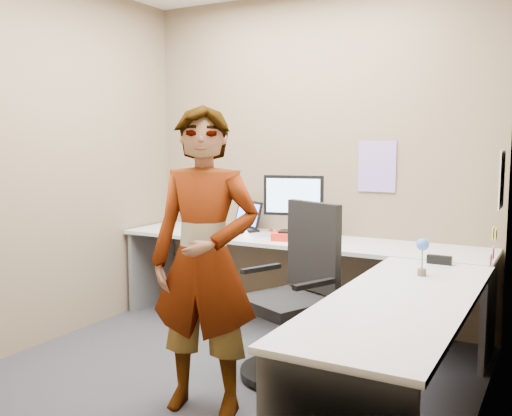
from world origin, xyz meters
The scene contains 20 objects.
ground centered at (0.00, 0.00, 0.00)m, with size 3.00×3.00×0.00m, color black.
wall_back centered at (0.00, 1.30, 1.35)m, with size 3.00×3.00×0.00m, color brown.
wall_right centered at (1.50, 0.00, 1.35)m, with size 2.70×2.70×0.00m, color brown.
wall_left centered at (-1.50, 0.00, 1.35)m, with size 2.70×2.70×0.00m, color brown.
desk centered at (0.44, 0.39, 0.59)m, with size 2.98×2.58×0.73m.
paper_ream centered at (0.00, 0.91, 0.76)m, with size 0.29×0.21×0.06m, color red.
monitor centered at (0.00, 0.93, 1.05)m, with size 0.46×0.18×0.44m.
laptop centered at (-0.59, 1.14, 0.79)m, with size 0.45×0.42×0.25m.
trackball_mouse centered at (-0.21, 0.97, 0.76)m, with size 0.12×0.08×0.07m.
origami centered at (-0.36, 0.83, 0.76)m, with size 0.10×0.10×0.06m, color white.
stapler centered at (1.19, 0.55, 0.76)m, with size 0.15×0.04×0.06m, color black.
flower centered at (1.16, 0.19, 0.87)m, with size 0.07×0.07×0.22m.
calendar_purple centered at (0.55, 1.29, 1.30)m, with size 0.30×0.01×0.40m, color #846BB7.
calendar_white centered at (1.49, 0.90, 1.25)m, with size 0.01×0.28×0.38m, color white.
sticky_note_a centered at (1.49, 0.55, 0.95)m, with size 0.01×0.07×0.07m, color #F2E059.
sticky_note_b centered at (1.49, 0.60, 0.82)m, with size 0.01×0.07×0.07m, color pink.
sticky_note_c centered at (1.49, 0.48, 0.80)m, with size 0.01×0.07×0.07m, color pink.
sticky_note_d centered at (1.49, 0.70, 0.92)m, with size 0.01×0.07×0.07m, color #F2E059.
office_chair centered at (0.38, 0.13, 0.45)m, with size 0.63×0.64×1.09m.
person centered at (0.15, -0.52, 0.84)m, with size 0.61×0.40×1.68m, color #999399.
Camera 1 is at (1.86, -3.06, 1.49)m, focal length 40.00 mm.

